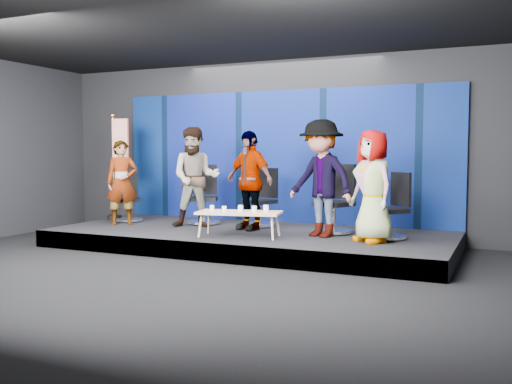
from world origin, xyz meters
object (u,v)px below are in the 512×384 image
at_px(chair_b, 204,204).
at_px(panelist_c, 249,180).
at_px(mug_c, 241,208).
at_px(chair_d, 336,211).
at_px(mug_b, 224,209).
at_px(chair_e, 391,217).
at_px(mug_a, 212,208).
at_px(panelist_b, 196,177).
at_px(panelist_e, 373,186).
at_px(mug_e, 266,208).
at_px(chair_a, 128,205).
at_px(panelist_d, 321,178).
at_px(coffee_table, 239,213).
at_px(flag_stand, 118,163).
at_px(panelist_a, 122,183).
at_px(mug_d, 254,209).
at_px(chair_c, 261,207).

xyz_separation_m(chair_b, panelist_c, (1.15, -0.40, 0.51)).
bearing_deg(mug_c, chair_d, 37.35).
bearing_deg(mug_b, chair_e, 20.12).
bearing_deg(mug_a, panelist_c, 72.20).
bearing_deg(panelist_b, mug_b, -62.89).
xyz_separation_m(panelist_e, mug_c, (-2.11, -0.30, -0.40)).
distance_m(chair_e, mug_e, 2.02).
height_order(chair_a, panelist_d, panelist_d).
relative_size(chair_a, mug_e, 9.45).
bearing_deg(panelist_e, mug_a, -132.63).
bearing_deg(mug_b, chair_d, 37.43).
xyz_separation_m(panelist_d, coffee_table, (-1.21, -0.57, -0.57)).
bearing_deg(chair_a, flag_stand, 118.58).
bearing_deg(mug_a, panelist_e, 8.16).
bearing_deg(panelist_a, coffee_table, -50.60).
bearing_deg(mug_d, coffee_table, -176.92).
bearing_deg(chair_c, panelist_d, -10.31).
height_order(chair_c, panelist_e, panelist_e).
xyz_separation_m(mug_c, mug_d, (0.27, -0.04, 0.00)).
bearing_deg(chair_b, panelist_b, -100.83).
distance_m(panelist_a, coffee_table, 2.82).
relative_size(chair_a, panelist_c, 0.56).
distance_m(chair_c, chair_d, 1.54).
xyz_separation_m(mug_d, flag_stand, (-3.56, 1.10, 0.68)).
bearing_deg(mug_e, chair_d, 44.94).
bearing_deg(chair_e, chair_c, -152.93).
distance_m(panelist_d, mug_d, 1.20).
relative_size(panelist_e, mug_e, 16.40).
xyz_separation_m(panelist_e, coffee_table, (-2.11, -0.36, -0.48)).
height_order(mug_c, mug_e, mug_e).
distance_m(panelist_c, mug_b, 1.05).
distance_m(panelist_b, mug_c, 1.50).
relative_size(chair_a, mug_d, 10.12).
distance_m(panelist_a, panelist_d, 3.95).
xyz_separation_m(panelist_e, flag_stand, (-5.40, 0.75, 0.29)).
bearing_deg(coffee_table, chair_e, 19.49).
xyz_separation_m(mug_e, flag_stand, (-3.71, 0.95, 0.68)).
xyz_separation_m(panelist_a, mug_e, (3.15, -0.36, -0.33)).
xyz_separation_m(panelist_b, mug_b, (1.04, -0.86, -0.46)).
bearing_deg(chair_c, panelist_a, -142.81).
distance_m(panelist_a, panelist_b, 1.51).
relative_size(chair_b, mug_b, 12.82).
bearing_deg(mug_d, panelist_d, 30.42).
relative_size(panelist_b, mug_e, 17.54).
height_order(panelist_a, flag_stand, flag_stand).
relative_size(panelist_b, panelist_c, 1.04).
distance_m(panelist_e, coffee_table, 2.19).
bearing_deg(chair_b, mug_a, -78.67).
relative_size(chair_a, chair_b, 0.87).
relative_size(chair_c, mug_d, 11.11).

